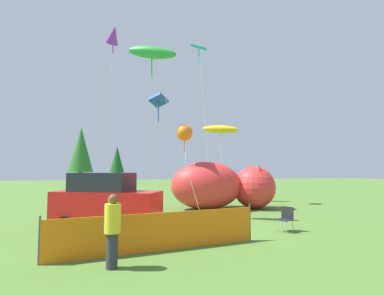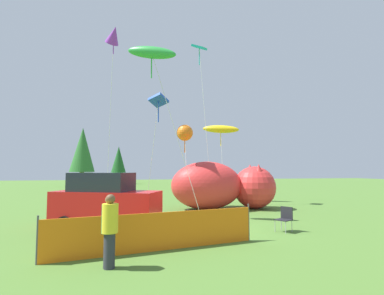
{
  "view_description": "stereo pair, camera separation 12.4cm",
  "coord_description": "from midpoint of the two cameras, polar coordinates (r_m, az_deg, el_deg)",
  "views": [
    {
      "loc": [
        -2.91,
        -11.92,
        2.39
      ],
      "look_at": [
        0.79,
        4.34,
        3.62
      ],
      "focal_mm": 28.0,
      "sensor_mm": 36.0,
      "label": 1
    },
    {
      "loc": [
        -2.79,
        -11.95,
        2.39
      ],
      "look_at": [
        0.79,
        4.34,
        3.62
      ],
      "focal_mm": 28.0,
      "sensor_mm": 36.0,
      "label": 2
    }
  ],
  "objects": [
    {
      "name": "ground_plane",
      "position": [
        12.5,
        1.05,
        -15.23
      ],
      "size": [
        120.0,
        120.0,
        0.0
      ],
      "primitive_type": "plane",
      "color": "#4C752D"
    },
    {
      "name": "parked_car",
      "position": [
        12.95,
        -15.9,
        -9.82
      ],
      "size": [
        4.58,
        3.27,
        2.26
      ],
      "rotation": [
        0.0,
        0.0,
        -0.42
      ],
      "color": "red",
      "rests_on": "ground"
    },
    {
      "name": "folding_chair",
      "position": [
        12.43,
        17.53,
        -12.53
      ],
      "size": [
        0.73,
        0.73,
        0.94
      ],
      "rotation": [
        0.0,
        0.0,
        -2.62
      ],
      "color": "black",
      "rests_on": "ground"
    },
    {
      "name": "inflatable_cat",
      "position": [
        18.32,
        5.74,
        -7.52
      ],
      "size": [
        6.52,
        3.18,
        2.87
      ],
      "rotation": [
        0.0,
        0.0,
        -0.08
      ],
      "color": "red",
      "rests_on": "ground"
    },
    {
      "name": "safety_fence",
      "position": [
        9.23,
        -6.03,
        -15.64
      ],
      "size": [
        6.31,
        1.33,
        1.22
      ],
      "rotation": [
        0.0,
        0.0,
        0.2
      ],
      "color": "orange",
      "rests_on": "ground"
    },
    {
      "name": "spectator_in_yellow_shirt",
      "position": [
        7.84,
        -15.01,
        -14.57
      ],
      "size": [
        0.38,
        0.38,
        1.76
      ],
      "color": "#2D2D38",
      "rests_on": "ground"
    },
    {
      "name": "spectator_in_grey_shirt",
      "position": [
        7.8,
        -14.91,
        -14.54
      ],
      "size": [
        0.39,
        0.39,
        1.78
      ],
      "color": "#2D2D38",
      "rests_on": "ground"
    },
    {
      "name": "kite_green_fish",
      "position": [
        15.8,
        -7.44,
        17.41
      ],
      "size": [
        3.79,
        1.73,
        8.77
      ],
      "color": "silver",
      "rests_on": "ground"
    },
    {
      "name": "kite_yellow_hero",
      "position": [
        23.1,
        5.64,
        3.47
      ],
      "size": [
        2.77,
        2.29,
        5.93
      ],
      "color": "silver",
      "rests_on": "ground"
    },
    {
      "name": "kite_orange_flower",
      "position": [
        19.65,
        -1.2,
        2.79
      ],
      "size": [
        1.07,
        2.51,
        5.33
      ],
      "color": "silver",
      "rests_on": "ground"
    },
    {
      "name": "kite_purple_delta",
      "position": [
        22.08,
        -14.54,
        19.91
      ],
      "size": [
        1.4,
        1.67,
        12.14
      ],
      "color": "silver",
      "rests_on": "ground"
    },
    {
      "name": "kite_teal_diamond",
      "position": [
        22.64,
        1.61,
        17.92
      ],
      "size": [
        1.27,
        1.92,
        11.54
      ],
      "color": "silver",
      "rests_on": "ground"
    },
    {
      "name": "kite_blue_box",
      "position": [
        18.03,
        -6.23,
        8.55
      ],
      "size": [
        1.28,
        1.99,
        6.84
      ],
      "color": "silver",
      "rests_on": "ground"
    },
    {
      "name": "horizon_tree_east",
      "position": [
        51.36,
        -13.74,
        -2.47
      ],
      "size": [
        2.62,
        2.62,
        6.26
      ],
      "color": "brown",
      "rests_on": "ground"
    },
    {
      "name": "horizon_tree_west",
      "position": [
        46.73,
        -20.06,
        -0.44
      ],
      "size": [
        3.58,
        3.58,
        8.55
      ],
      "color": "brown",
      "rests_on": "ground"
    }
  ]
}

